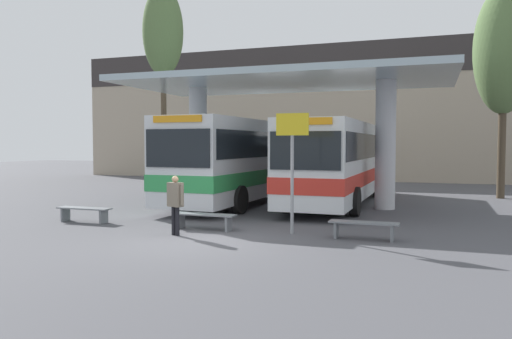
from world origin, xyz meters
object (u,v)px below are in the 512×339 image
pedestrian_waiting (175,199)px  poplar_tree_behind_left (504,51)px  poplar_tree_behind_right (163,34)px  transit_bus_left_bay (244,158)px  waiting_bench_far_platform (84,211)px  waiting_bench_near_pillar (204,218)px  waiting_bench_mid_platform (364,226)px  info_sign_platform (292,149)px  transit_bus_center_bay (339,159)px

pedestrian_waiting → poplar_tree_behind_left: size_ratio=0.17×
poplar_tree_behind_right → transit_bus_left_bay: bearing=-33.4°
waiting_bench_far_platform → pedestrian_waiting: 3.98m
waiting_bench_near_pillar → pedestrian_waiting: 1.27m
transit_bus_left_bay → waiting_bench_mid_platform: bearing=132.8°
info_sign_platform → transit_bus_left_bay: bearing=120.7°
transit_bus_center_bay → waiting_bench_near_pillar: size_ratio=6.09×
info_sign_platform → pedestrian_waiting: info_sign_platform is taller
waiting_bench_far_platform → info_sign_platform: bearing=1.9°
waiting_bench_far_platform → info_sign_platform: info_sign_platform is taller
info_sign_platform → waiting_bench_near_pillar: bearing=-174.9°
transit_bus_center_bay → poplar_tree_behind_right: bearing=-17.1°
waiting_bench_mid_platform → poplar_tree_behind_right: (-11.96, 10.79, 7.94)m
waiting_bench_far_platform → pedestrian_waiting: size_ratio=1.13×
poplar_tree_behind_left → waiting_bench_near_pillar: bearing=-127.1°
waiting_bench_near_pillar → pedestrian_waiting: bearing=-109.0°
poplar_tree_behind_left → poplar_tree_behind_right: poplar_tree_behind_right is taller
transit_bus_left_bay → waiting_bench_far_platform: size_ratio=6.14×
transit_bus_center_bay → pedestrian_waiting: transit_bus_center_bay is taller
pedestrian_waiting → poplar_tree_behind_left: 17.05m
poplar_tree_behind_left → pedestrian_waiting: bearing=-125.9°
waiting_bench_near_pillar → poplar_tree_behind_left: poplar_tree_behind_left is taller
poplar_tree_behind_right → waiting_bench_mid_platform: bearing=-42.1°
waiting_bench_near_pillar → waiting_bench_far_platform: bearing=-180.0°
waiting_bench_far_platform → transit_bus_center_bay: bearing=48.6°
waiting_bench_mid_platform → poplar_tree_behind_left: poplar_tree_behind_left is taller
transit_bus_left_bay → poplar_tree_behind_right: poplar_tree_behind_right is taller
waiting_bench_mid_platform → waiting_bench_far_platform: (-8.63, 0.00, 0.00)m
waiting_bench_near_pillar → waiting_bench_far_platform: size_ratio=1.03×
pedestrian_waiting → poplar_tree_behind_right: bearing=140.2°
info_sign_platform → pedestrian_waiting: (-2.89, -1.27, -1.35)m
waiting_bench_mid_platform → waiting_bench_far_platform: same height
transit_bus_center_bay → info_sign_platform: same height
transit_bus_center_bay → waiting_bench_mid_platform: 7.97m
waiting_bench_mid_platform → pedestrian_waiting: bearing=-167.8°
transit_bus_left_bay → waiting_bench_near_pillar: size_ratio=5.96×
waiting_bench_near_pillar → waiting_bench_mid_platform: 4.49m
transit_bus_center_bay → poplar_tree_behind_left: size_ratio=1.19×
info_sign_platform → poplar_tree_behind_right: 15.72m
poplar_tree_behind_right → pedestrian_waiting: bearing=-59.0°
transit_bus_center_bay → transit_bus_left_bay: bearing=12.8°
transit_bus_center_bay → waiting_bench_near_pillar: transit_bus_center_bay is taller
waiting_bench_far_platform → transit_bus_left_bay: bearing=67.5°
transit_bus_left_bay → waiting_bench_mid_platform: (5.84, -6.75, -1.54)m
transit_bus_center_bay → poplar_tree_behind_right: poplar_tree_behind_right is taller
pedestrian_waiting → waiting_bench_far_platform: bearing=-176.3°
waiting_bench_near_pillar → info_sign_platform: 3.22m
pedestrian_waiting → poplar_tree_behind_left: poplar_tree_behind_left is taller
waiting_bench_mid_platform → waiting_bench_far_platform: 8.63m
transit_bus_left_bay → poplar_tree_behind_left: (10.43, 5.25, 4.71)m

